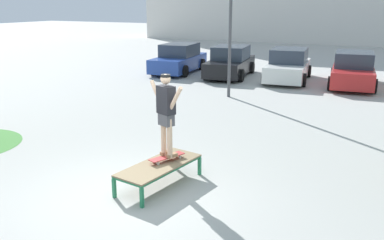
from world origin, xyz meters
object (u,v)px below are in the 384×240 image
at_px(skate_box, 159,166).
at_px(car_red, 353,71).
at_px(car_white, 288,66).
at_px(car_blue, 179,59).
at_px(skateboard, 167,157).
at_px(skater, 166,110).
at_px(car_black, 230,63).

relative_size(skate_box, car_red, 0.46).
height_order(car_white, car_red, same).
bearing_deg(car_red, car_blue, 179.94).
relative_size(car_white, car_red, 1.00).
distance_m(skate_box, skateboard, 0.28).
relative_size(skate_box, car_blue, 0.46).
xyz_separation_m(skater, car_red, (2.35, 12.57, -0.84)).
bearing_deg(skater, car_black, 105.25).
distance_m(skater, car_blue, 14.11).
height_order(skateboard, car_red, car_red).
height_order(car_black, car_red, same).
xyz_separation_m(skate_box, car_red, (2.39, 12.82, 0.28)).
bearing_deg(skate_box, car_black, 104.79).
relative_size(skateboard, car_red, 0.19).
bearing_deg(car_white, skate_box, -87.79).
relative_size(skateboard, car_blue, 0.19).
height_order(skate_box, skateboard, skateboard).
distance_m(skateboard, car_white, 12.69).
relative_size(skate_box, skateboard, 2.45).
bearing_deg(car_black, car_red, -0.24).
bearing_deg(car_white, skateboard, -87.56).
distance_m(skater, car_black, 13.08).
distance_m(car_blue, car_red, 8.68).
bearing_deg(car_blue, car_black, 0.30).
xyz_separation_m(skate_box, skater, (0.04, 0.25, 1.12)).
xyz_separation_m(car_blue, car_black, (2.89, 0.02, 0.00)).
bearing_deg(skateboard, car_black, 105.24).
distance_m(car_blue, car_black, 2.89).
bearing_deg(car_blue, car_red, -0.06).
bearing_deg(skater, car_blue, 116.69).
height_order(car_black, car_white, same).
bearing_deg(skate_box, car_red, 79.43).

